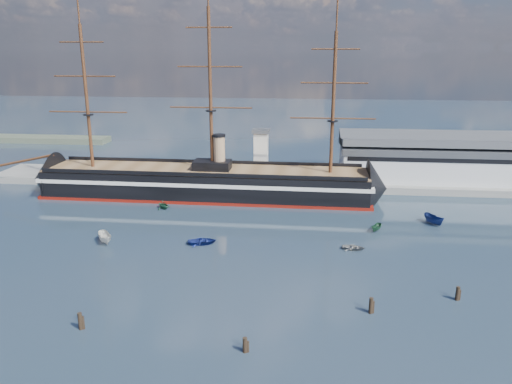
# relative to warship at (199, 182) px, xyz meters

# --- Properties ---
(ground) EXTENTS (600.00, 600.00, 0.00)m
(ground) POSITION_rel_warship_xyz_m (12.86, -20.00, -4.04)
(ground) COLOR #1E3443
(ground) RESTS_ON ground
(quay) EXTENTS (180.00, 18.00, 2.00)m
(quay) POSITION_rel_warship_xyz_m (22.86, 16.00, -4.04)
(quay) COLOR slate
(quay) RESTS_ON ground
(warehouse) EXTENTS (63.00, 21.00, 11.60)m
(warehouse) POSITION_rel_warship_xyz_m (70.86, 20.00, 3.95)
(warehouse) COLOR #B7BABC
(warehouse) RESTS_ON ground
(quay_tower) EXTENTS (5.00, 5.00, 15.00)m
(quay_tower) POSITION_rel_warship_xyz_m (15.86, 13.00, 5.72)
(quay_tower) COLOR silver
(quay_tower) RESTS_ON ground
(warship) EXTENTS (112.97, 17.25, 53.94)m
(warship) POSITION_rel_warship_xyz_m (0.00, 0.00, 0.00)
(warship) COLOR black
(warship) RESTS_ON ground
(motorboat_a) EXTENTS (7.30, 6.09, 2.82)m
(motorboat_a) POSITION_rel_warship_xyz_m (-12.51, -36.15, -4.04)
(motorboat_a) COLOR silver
(motorboat_a) RESTS_ON ground
(motorboat_b) EXTENTS (2.36, 3.99, 1.75)m
(motorboat_b) POSITION_rel_warship_xyz_m (7.96, -34.48, -4.04)
(motorboat_b) COLOR navy
(motorboat_b) RESTS_ON ground
(motorboat_c) EXTENTS (5.11, 3.97, 1.95)m
(motorboat_c) POSITION_rel_warship_xyz_m (45.46, -22.90, -4.04)
(motorboat_c) COLOR #1E4B30
(motorboat_c) RESTS_ON ground
(motorboat_d) EXTENTS (6.30, 6.96, 2.42)m
(motorboat_d) POSITION_rel_warship_xyz_m (-6.92, -12.00, -4.04)
(motorboat_d) COLOR #19432E
(motorboat_d) RESTS_ON ground
(motorboat_e) EXTENTS (1.53, 3.01, 1.34)m
(motorboat_e) POSITION_rel_warship_xyz_m (39.42, -34.31, -4.04)
(motorboat_e) COLOR slate
(motorboat_e) RESTS_ON ground
(motorboat_f) EXTENTS (7.53, 5.64, 2.85)m
(motorboat_f) POSITION_rel_warship_xyz_m (59.36, -16.91, -4.04)
(motorboat_f) COLOR navy
(motorboat_f) RESTS_ON ground
(piling_near_left) EXTENTS (0.64, 0.64, 3.36)m
(piling_near_left) POSITION_rel_warship_xyz_m (-2.88, -68.94, -4.04)
(piling_near_left) COLOR black
(piling_near_left) RESTS_ON ground
(piling_near_mid) EXTENTS (0.64, 0.64, 2.92)m
(piling_near_mid) POSITION_rel_warship_xyz_m (21.83, -72.14, -4.04)
(piling_near_mid) COLOR black
(piling_near_mid) RESTS_ON ground
(piling_near_right) EXTENTS (0.64, 0.64, 3.34)m
(piling_near_right) POSITION_rel_warship_xyz_m (40.00, -59.79, -4.04)
(piling_near_right) COLOR black
(piling_near_right) RESTS_ON ground
(piling_far_right) EXTENTS (0.64, 0.64, 3.11)m
(piling_far_right) POSITION_rel_warship_xyz_m (54.57, -54.07, -4.04)
(piling_far_right) COLOR black
(piling_far_right) RESTS_ON ground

